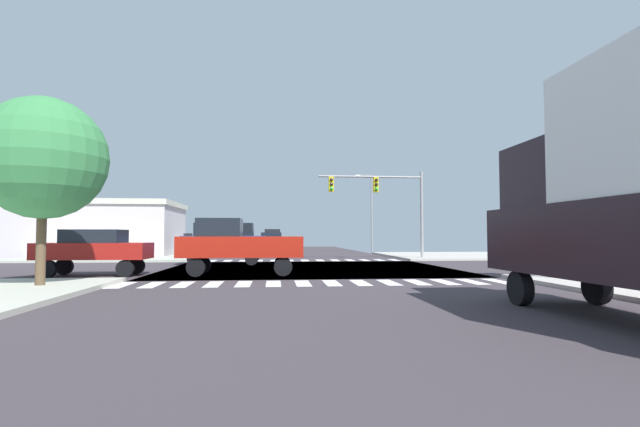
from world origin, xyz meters
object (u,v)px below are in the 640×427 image
object	(u,v)px
sedan_nearside_1	(271,242)
suv_queued_2	(272,238)
street_lamp	(369,205)
suv_trailing_3	(225,240)
sidewalk_tree	(44,158)
traffic_signal_mast	(381,194)
sedan_leading_2	(94,248)
gas_station_sign	(627,140)
pickup_crossing_1	(237,244)
bank_building	(93,229)

from	to	relation	value
sedan_nearside_1	suv_queued_2	bearing A→B (deg)	-90.00
street_lamp	suv_trailing_3	world-z (taller)	street_lamp
sidewalk_tree	suv_queued_2	bearing A→B (deg)	79.70
traffic_signal_mast	sedan_leading_2	bearing A→B (deg)	-142.39
gas_station_sign	sidewalk_tree	bearing A→B (deg)	176.91
pickup_crossing_1	traffic_signal_mast	bearing A→B (deg)	-38.05
bank_building	sidewalk_tree	xyz separation A→B (m)	(7.29, -23.24, 1.84)
gas_station_sign	sidewalk_tree	distance (m)	18.47
sedan_leading_2	suv_trailing_3	xyz separation A→B (m)	(4.48, 7.00, 0.28)
sedan_leading_2	suv_queued_2	bearing A→B (deg)	-12.26
sedan_nearside_1	suv_trailing_3	bearing A→B (deg)	75.23
sedan_leading_2	pickup_crossing_1	bearing A→B (deg)	-90.00
street_lamp	pickup_crossing_1	world-z (taller)	street_lamp
sidewalk_tree	sedan_leading_2	world-z (taller)	sidewalk_tree
suv_queued_2	sedan_leading_2	xyz separation A→B (m)	(-7.04, -32.41, -0.28)
gas_station_sign	bank_building	size ratio (longest dim) A/B	0.47
suv_queued_2	sedan_leading_2	world-z (taller)	suv_queued_2
bank_building	pickup_crossing_1	xyz separation A→B (m)	(12.78, -18.37, -0.86)
pickup_crossing_1	street_lamp	bearing A→B (deg)	-23.26
sidewalk_tree	suv_trailing_3	xyz separation A→B (m)	(4.22, 11.87, -2.60)
street_lamp	sedan_nearside_1	size ratio (longest dim) A/B	1.79
sedan_nearside_1	suv_trailing_3	size ratio (longest dim) A/B	0.93
gas_station_sign	bank_building	bearing A→B (deg)	136.70
traffic_signal_mast	suv_queued_2	distance (m)	22.72
sidewalk_tree	pickup_crossing_1	bearing A→B (deg)	41.59
gas_station_sign	street_lamp	bearing A→B (deg)	93.89
sedan_nearside_1	gas_station_sign	bearing A→B (deg)	117.30
bank_building	suv_queued_2	distance (m)	19.89
traffic_signal_mast	suv_queued_2	bearing A→B (deg)	109.34
sedan_leading_2	sedan_nearside_1	bearing A→B (deg)	-22.86
gas_station_sign	bank_building	world-z (taller)	gas_station_sign
traffic_signal_mast	gas_station_sign	distance (m)	17.55
street_lamp	sedan_leading_2	bearing A→B (deg)	-123.35
traffic_signal_mast	street_lamp	world-z (taller)	street_lamp
gas_station_sign	street_lamp	xyz separation A→B (m)	(-2.11, 31.05, -0.09)
pickup_crossing_1	sedan_leading_2	world-z (taller)	pickup_crossing_1
traffic_signal_mast	pickup_crossing_1	bearing A→B (deg)	-128.05
suv_queued_2	gas_station_sign	bearing A→B (deg)	106.93
street_lamp	sidewalk_tree	world-z (taller)	street_lamp
traffic_signal_mast	pickup_crossing_1	world-z (taller)	traffic_signal_mast
sedan_leading_2	suv_trailing_3	bearing A→B (deg)	-32.64
pickup_crossing_1	sedan_leading_2	size ratio (longest dim) A/B	1.19
suv_trailing_3	bank_building	bearing A→B (deg)	-134.65
gas_station_sign	pickup_crossing_1	bearing A→B (deg)	155.61
sedan_nearside_1	suv_queued_2	world-z (taller)	suv_queued_2
pickup_crossing_1	sedan_leading_2	distance (m)	5.76
suv_queued_2	suv_trailing_3	world-z (taller)	same
sedan_nearside_1	suv_trailing_3	distance (m)	10.04
street_lamp	bank_building	size ratio (longest dim) A/B	0.53
street_lamp	gas_station_sign	bearing A→B (deg)	-86.11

